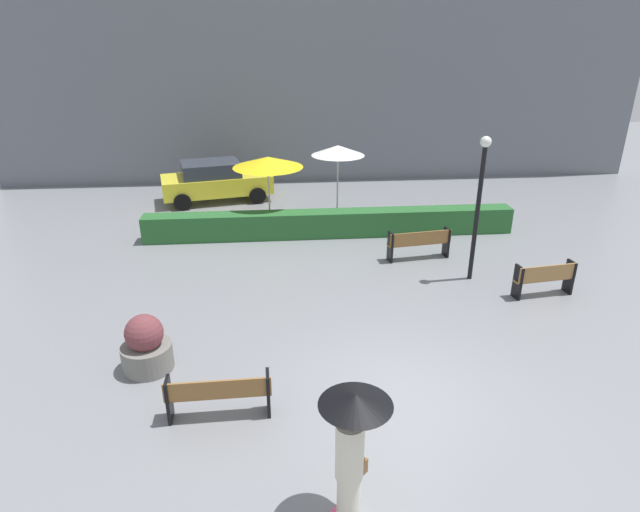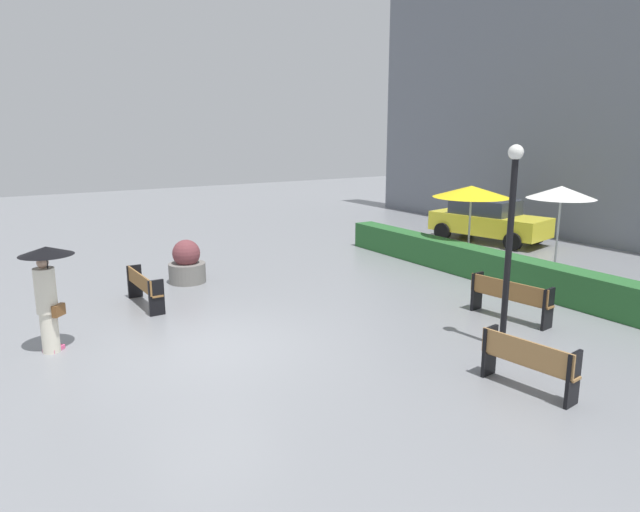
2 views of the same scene
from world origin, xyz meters
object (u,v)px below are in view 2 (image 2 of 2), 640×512
object	(u,v)px
bench_back_row	(510,296)
parked_car	(488,220)
planter_pot	(187,264)
lamp_post	(510,226)
bench_near_left	(143,286)
patio_umbrella_yellow	(471,192)
patio_umbrella_white	(561,193)
pedestrian_with_umbrella	(47,285)
bench_far_right	(528,360)

from	to	relation	value
bench_back_row	parked_car	world-z (taller)	parked_car
planter_pot	lamp_post	bearing A→B (deg)	24.15
bench_near_left	patio_umbrella_yellow	world-z (taller)	patio_umbrella_yellow
patio_umbrella_white	parked_car	bearing A→B (deg)	153.48
bench_near_left	parked_car	size ratio (longest dim) A/B	0.41
planter_pot	patio_umbrella_yellow	size ratio (longest dim) A/B	0.49
bench_back_row	planter_pot	bearing A→B (deg)	-143.90
pedestrian_with_umbrella	parked_car	distance (m)	15.67
bench_far_right	bench_near_left	distance (m)	8.75
lamp_post	parked_car	bearing A→B (deg)	133.55
bench_far_right	patio_umbrella_yellow	size ratio (longest dim) A/B	0.67
pedestrian_with_umbrella	patio_umbrella_yellow	world-z (taller)	patio_umbrella_yellow
bench_far_right	parked_car	size ratio (longest dim) A/B	0.36
patio_umbrella_white	parked_car	xyz separation A→B (m)	(-4.56, 2.28, -1.57)
planter_pot	parked_car	bearing A→B (deg)	88.38
patio_umbrella_yellow	parked_car	distance (m)	4.11
patio_umbrella_white	lamp_post	bearing A→B (deg)	-62.23
pedestrian_with_umbrella	lamp_post	distance (m)	8.64
patio_umbrella_yellow	patio_umbrella_white	bearing A→B (deg)	21.00
bench_far_right	parked_car	xyz separation A→B (m)	(-9.03, 9.10, 0.30)
patio_umbrella_white	parked_car	world-z (taller)	patio_umbrella_white
bench_back_row	bench_far_right	bearing A→B (deg)	-45.63
bench_far_right	parked_car	distance (m)	12.83
lamp_post	bench_near_left	bearing A→B (deg)	-140.83
lamp_post	patio_umbrella_white	bearing A→B (deg)	117.77
bench_back_row	planter_pot	xyz separation A→B (m)	(-6.81, -4.96, -0.03)
parked_car	bench_near_left	bearing A→B (deg)	-84.62
bench_back_row	parked_car	xyz separation A→B (m)	(-6.48, 6.50, 0.28)
patio_umbrella_yellow	patio_umbrella_white	xyz separation A→B (m)	(2.45, 0.94, 0.14)
parked_car	patio_umbrella_white	bearing A→B (deg)	-26.52
bench_far_right	planter_pot	distance (m)	9.65
planter_pot	patio_umbrella_white	size ratio (longest dim) A/B	0.46
bench_near_left	pedestrian_with_umbrella	xyz separation A→B (m)	(1.97, -2.26, 0.82)
planter_pot	patio_umbrella_white	world-z (taller)	patio_umbrella_white
patio_umbrella_yellow	bench_back_row	bearing A→B (deg)	-36.90
patio_umbrella_white	parked_car	size ratio (longest dim) A/B	0.57
bench_far_right	pedestrian_with_umbrella	world-z (taller)	pedestrian_with_umbrella
bench_back_row	patio_umbrella_white	world-z (taller)	patio_umbrella_white
lamp_post	planter_pot	bearing A→B (deg)	-155.85
bench_back_row	patio_umbrella_white	bearing A→B (deg)	114.49
lamp_post	bench_back_row	bearing A→B (deg)	126.34
parked_car	planter_pot	bearing A→B (deg)	-91.62
parked_car	pedestrian_with_umbrella	bearing A→B (deg)	-78.21
parked_car	patio_umbrella_yellow	bearing A→B (deg)	-56.65
bench_far_right	pedestrian_with_umbrella	distance (m)	8.57
patio_umbrella_yellow	parked_car	bearing A→B (deg)	123.35
bench_near_left	parked_car	bearing A→B (deg)	95.38
bench_far_right	bench_near_left	bearing A→B (deg)	-153.02
bench_back_row	bench_near_left	world-z (taller)	bench_back_row
planter_pot	lamp_post	world-z (taller)	lamp_post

